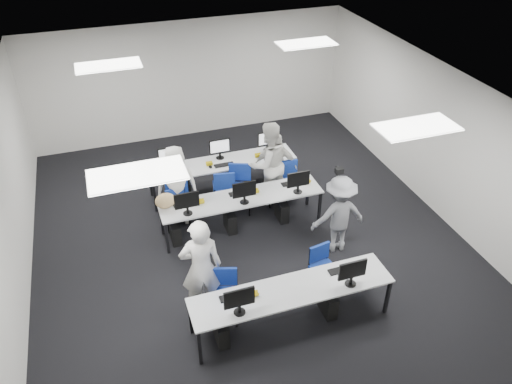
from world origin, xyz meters
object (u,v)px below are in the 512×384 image
object	(u,v)px
desk_front	(292,292)
student_3	(275,166)
chair_4	(277,191)
chair_1	(323,276)
chair_0	(225,304)
chair_6	(224,194)
chair_2	(179,213)
student_1	(268,163)
chair_3	(240,196)
chair_5	(175,208)
photographer	(339,215)
chair_7	(283,182)
student_2	(177,185)
desk_mid	(242,199)
student_0	(201,268)

from	to	relation	value
desk_front	student_3	bearing A→B (deg)	73.68
chair_4	chair_1	bearing A→B (deg)	-81.26
chair_1	chair_4	world-z (taller)	chair_1
chair_0	chair_6	world-z (taller)	chair_6
chair_2	chair_6	size ratio (longest dim) A/B	1.04
desk_front	chair_0	xyz separation A→B (m)	(-0.96, 0.47, -0.40)
chair_4	student_1	xyz separation A→B (m)	(-0.16, 0.12, 0.66)
chair_3	chair_5	distance (m)	1.36
student_3	chair_5	bearing A→B (deg)	-157.12
photographer	student_1	bearing A→B (deg)	-67.02
chair_2	chair_0	bearing A→B (deg)	-73.24
chair_7	photographer	size ratio (longest dim) A/B	0.61
chair_4	student_1	distance (m)	0.69
student_1	student_2	distance (m)	1.94
chair_2	student_1	world-z (taller)	student_1
desk_front	chair_7	bearing A→B (deg)	70.61
desk_mid	student_0	size ratio (longest dim) A/B	1.76
chair_4	student_3	xyz separation A→B (m)	(0.02, 0.18, 0.52)
chair_5	chair_7	world-z (taller)	chair_7
student_2	chair_5	bearing A→B (deg)	173.25
student_2	student_3	xyz separation A→B (m)	(2.11, 0.10, -0.05)
desk_mid	chair_4	size ratio (longest dim) A/B	3.88
chair_1	photographer	size ratio (longest dim) A/B	0.52
chair_0	desk_mid	bearing A→B (deg)	83.99
chair_2	desk_front	bearing A→B (deg)	-57.11
chair_3	student_1	xyz separation A→B (m)	(0.67, 0.10, 0.61)
chair_2	photographer	distance (m)	3.18
student_2	student_3	size ratio (longest dim) A/B	1.07
chair_1	chair_7	distance (m)	2.93
desk_front	chair_7	distance (m)	3.67
desk_front	desk_mid	distance (m)	2.60
desk_mid	chair_4	distance (m)	1.22
chair_4	chair_0	bearing A→B (deg)	-113.07
student_2	student_3	distance (m)	2.12
desk_front	student_3	distance (m)	3.53
chair_1	chair_5	distance (m)	3.44
chair_6	student_1	distance (m)	1.14
chair_1	student_1	xyz separation A→B (m)	(-0.01, 2.78, 0.66)
chair_1	desk_front	bearing A→B (deg)	-155.79
chair_4	chair_5	xyz separation A→B (m)	(-2.19, 0.11, 0.00)
chair_2	student_0	xyz separation A→B (m)	(-0.06, -2.35, 0.61)
chair_7	student_2	distance (m)	2.40
student_0	student_1	distance (m)	3.31
chair_4	photographer	size ratio (longest dim) A/B	0.52
desk_front	chair_1	xyz separation A→B (m)	(0.82, 0.55, -0.42)
chair_7	student_1	distance (m)	0.75
chair_0	chair_3	size ratio (longest dim) A/B	0.89
chair_5	chair_7	bearing A→B (deg)	-2.61
desk_front	chair_5	bearing A→B (deg)	110.10
chair_5	chair_7	size ratio (longest dim) A/B	0.88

